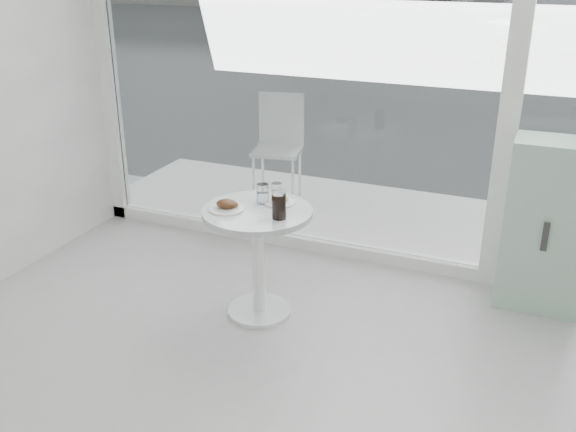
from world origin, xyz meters
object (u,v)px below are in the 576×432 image
at_px(car_white, 444,24).
at_px(water_tumbler_a, 263,195).
at_px(car_silver, 571,27).
at_px(water_tumbler_b, 277,192).
at_px(cola_glass, 279,206).
at_px(plate_fritter, 227,206).
at_px(plate_donut, 280,201).
at_px(patio_chair, 279,141).
at_px(mint_cabinet, 546,226).
at_px(main_table, 258,240).

bearing_deg(car_white, water_tumbler_a, -178.01).
distance_m(car_silver, water_tumbler_a, 12.86).
bearing_deg(water_tumbler_a, water_tumbler_b, 61.00).
bearing_deg(cola_glass, plate_fritter, -179.99).
relative_size(car_white, plate_donut, 22.47).
relative_size(car_silver, water_tumbler_a, 32.59).
bearing_deg(patio_chair, mint_cabinet, -35.72).
distance_m(main_table, plate_donut, 0.30).
relative_size(main_table, car_white, 0.17).
bearing_deg(water_tumbler_a, car_silver, 82.07).
bearing_deg(water_tumbler_a, cola_glass, -44.46).
distance_m(mint_cabinet, water_tumbler_b, 1.84).
height_order(plate_fritter, cola_glass, cola_glass).
bearing_deg(water_tumbler_b, water_tumbler_a, -119.00).
distance_m(mint_cabinet, water_tumbler_a, 1.93).
bearing_deg(plate_donut, cola_glass, -67.55).
bearing_deg(plate_fritter, water_tumbler_b, 54.80).
bearing_deg(plate_donut, mint_cabinet, 23.63).
distance_m(patio_chair, cola_glass, 2.25).
relative_size(mint_cabinet, water_tumbler_a, 9.16).
bearing_deg(cola_glass, water_tumbler_a, 135.54).
relative_size(plate_fritter, plate_donut, 1.14).
bearing_deg(mint_cabinet, plate_fritter, -154.07).
xyz_separation_m(mint_cabinet, plate_fritter, (-1.92, -0.96, 0.20)).
xyz_separation_m(car_silver, water_tumbler_a, (-1.77, -12.74, 0.13)).
xyz_separation_m(main_table, plate_donut, (0.09, 0.16, 0.24)).
bearing_deg(car_silver, mint_cabinet, -170.12).
bearing_deg(plate_fritter, patio_chair, 104.52).
distance_m(mint_cabinet, plate_fritter, 2.16).
distance_m(main_table, cola_glass, 0.37).
xyz_separation_m(plate_donut, water_tumbler_a, (-0.11, -0.03, 0.04)).
bearing_deg(cola_glass, car_white, 95.21).
distance_m(mint_cabinet, car_silver, 11.98).
bearing_deg(car_silver, water_tumbler_a, -178.00).
bearing_deg(patio_chair, plate_fritter, -87.18).
relative_size(water_tumbler_a, water_tumbler_b, 1.16).
height_order(patio_chair, plate_donut, patio_chair).
height_order(car_silver, plate_donut, car_silver).
bearing_deg(main_table, water_tumbler_a, 98.37).
height_order(car_silver, cola_glass, car_silver).
relative_size(mint_cabinet, cola_glass, 6.88).
xyz_separation_m(main_table, mint_cabinet, (1.75, 0.88, 0.05)).
bearing_deg(water_tumbler_b, cola_glass, -63.67).
xyz_separation_m(water_tumbler_a, cola_glass, (0.21, -0.20, 0.03)).
relative_size(patio_chair, car_white, 0.22).
height_order(car_silver, water_tumbler_b, car_silver).
height_order(car_white, water_tumbler_b, car_white).
xyz_separation_m(plate_fritter, water_tumbler_b, (0.21, 0.30, 0.02)).
distance_m(car_white, cola_glass, 11.80).
distance_m(car_white, water_tumbler_a, 11.58).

